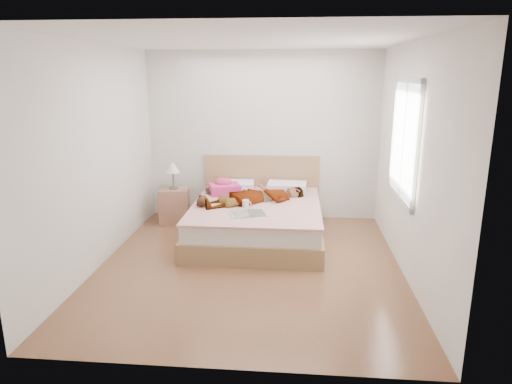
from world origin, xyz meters
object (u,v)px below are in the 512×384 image
Objects in this scene: bed at (257,218)px; towel at (224,187)px; coffee_mug at (246,204)px; nightstand at (174,203)px; woman at (255,193)px; plush_toy at (202,201)px; phone at (225,180)px; magazine at (248,214)px.

bed is 3.94× the size of towel.
coffee_mug is 0.15× the size of nightstand.
plush_toy is at bearing -94.04° from woman.
coffee_mug is at bearing -45.38° from woman.
phone reaches higher than coffee_mug.
bed reaches higher than magazine.
phone is (-0.50, 0.40, 0.08)m from woman.
towel is 0.55× the size of nightstand.
phone is 0.72× the size of coffee_mug.
woman is at bearing 24.93° from plush_toy.
magazine is 0.56× the size of nightstand.
phone is 0.19× the size of towel.
bed reaches higher than nightstand.
bed is 0.65m from magazine.
bed is 0.43m from coffee_mug.
phone reaches higher than plush_toy.
coffee_mug is at bearing -113.97° from bed.
bed is at bearing -38.06° from towel.
magazine is (-0.03, -0.64, -0.10)m from woman.
woman is at bearing -67.63° from phone.
plush_toy is at bearing -159.22° from bed.
plush_toy is (-0.66, 0.32, 0.06)m from magazine.
woman is 15.58× the size of phone.
phone is at bearing 91.81° from towel.
nightstand is (-1.27, 1.10, -0.20)m from magazine.
bed reaches higher than coffee_mug.
phone is at bearing 75.09° from plush_toy.
plush_toy is (-0.59, 0.01, 0.02)m from coffee_mug.
phone is at bearing 139.72° from bed.
plush_toy is at bearing -133.87° from phone.
bed is 8.90× the size of plush_toy.
woman is at bearing 73.59° from coffee_mug.
woman is at bearing -36.19° from towel.
woman is 0.62m from towel.
coffee_mug is 0.59× the size of plush_toy.
coffee_mug is at bearing -1.29° from plush_toy.
nightstand reaches higher than phone.
magazine is at bearing -94.82° from phone.
plush_toy is (-0.69, -0.32, -0.04)m from woman.
coffee_mug is (-0.10, -0.34, -0.06)m from woman.
phone reaches higher than woman.
plush_toy is 1.02m from nightstand.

